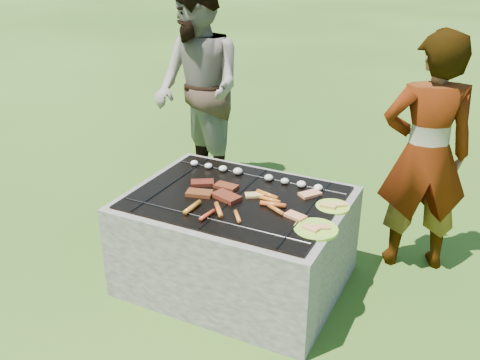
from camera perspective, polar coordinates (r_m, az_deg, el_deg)
The scene contains 10 objects.
lawn at distance 3.54m, azimuth -0.37°, elevation -10.67°, with size 60.00×60.00×0.00m, color #234B12.
fire_pit at distance 3.39m, azimuth -0.38°, elevation -6.77°, with size 1.30×1.00×0.62m.
mushrooms at distance 3.47m, azimuth 1.65°, elevation 0.54°, with size 0.94×0.06×0.04m.
pork_slabs at distance 3.27m, azimuth -2.74°, elevation -1.16°, with size 0.41×0.27×0.03m.
sausages at distance 3.08m, azimuth 0.19°, elevation -2.80°, with size 0.52×0.48×0.03m.
bread_on_grate at distance 3.17m, azimuth 5.55°, elevation -2.25°, with size 0.45×0.42×0.02m.
plate_far at distance 3.16m, azimuth 9.85°, elevation -2.79°, with size 0.20×0.20×0.03m.
plate_near at distance 2.91m, azimuth 8.09°, elevation -5.22°, with size 0.31×0.31×0.03m.
cook at distance 3.56m, azimuth 19.18°, elevation 2.50°, with size 0.57×0.38×1.57m, color #A5938A.
bystander at distance 4.50m, azimuth -4.52°, elevation 9.53°, with size 0.85×0.67×1.76m, color gray.
Camera 1 is at (1.31, -2.58, 2.04)m, focal length 40.00 mm.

